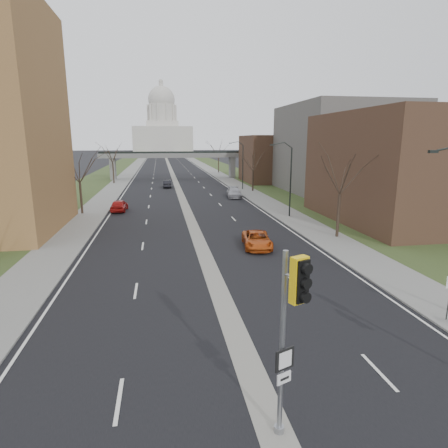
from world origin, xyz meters
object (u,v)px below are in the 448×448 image
object	(u,v)px
car_right_near	(257,240)
car_left_far	(167,184)
car_left_near	(119,205)
signal_pole_median	(291,315)
car_right_mid	(234,192)

from	to	relation	value
car_right_near	car_left_far	bearing A→B (deg)	106.01
car_left_near	car_left_far	distance (m)	25.09
car_left_near	car_right_near	world-z (taller)	car_left_near
signal_pole_median	car_right_mid	world-z (taller)	signal_pole_median
car_left_far	car_right_near	size ratio (longest dim) A/B	0.88
car_right_mid	signal_pole_median	bearing A→B (deg)	-92.97
signal_pole_median	car_left_near	distance (m)	41.10
car_left_near	car_right_mid	xyz separation A→B (m)	(17.01, 9.40, 0.01)
signal_pole_median	car_right_mid	bearing A→B (deg)	58.35
car_left_far	car_right_near	bearing A→B (deg)	99.35
car_right_near	car_left_near	bearing A→B (deg)	131.95
car_right_near	car_right_mid	distance (m)	28.92
car_right_near	signal_pole_median	bearing A→B (deg)	-94.85
car_left_far	car_right_near	world-z (taller)	car_left_far
signal_pole_median	car_right_mid	distance (m)	50.15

